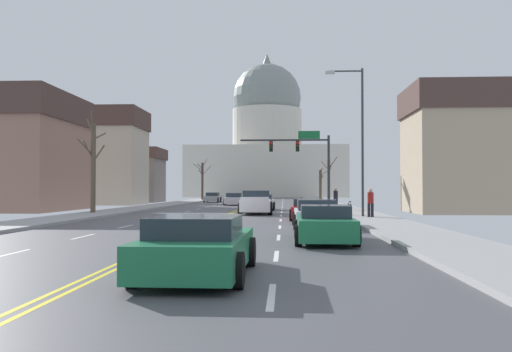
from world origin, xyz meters
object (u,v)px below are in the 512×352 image
Objects in this scene: sedan_near_05 at (198,247)px; sedan_oncoming_00 at (234,199)px; sedan_near_02 at (309,210)px; pedestrian_01 at (336,197)px; street_lamp_right at (358,129)px; bicycle_parked at (350,209)px; pedestrian_00 at (371,201)px; signal_gantry at (303,153)px; sedan_oncoming_01 at (212,198)px; sedan_near_04 at (325,225)px; sedan_near_03 at (316,214)px; pickup_truck_near_01 at (256,203)px; sedan_near_00 at (263,203)px.

sedan_near_05 is 1.02× the size of sedan_oncoming_00.
pedestrian_01 is at bearing 77.96° from sedan_near_02.
street_lamp_right reaches higher than bicycle_parked.
sedan_near_05 is 46.00m from sedan_oncoming_00.
pedestrian_00 is (10.07, -25.96, 0.43)m from sedan_oncoming_00.
signal_gantry reaches higher than pedestrian_01.
pedestrian_01 is (13.09, -25.60, 0.47)m from sedan_oncoming_01.
pedestrian_01 reaches higher than sedan_near_04.
street_lamp_right is (2.56, -16.48, 0.26)m from signal_gantry.
sedan_near_02 is 1.04× the size of sedan_near_05.
sedan_oncoming_01 reaches higher than sedan_near_05.
sedan_oncoming_01 is at bearing 97.33° from sedan_near_05.
sedan_near_03 reaches higher than sedan_near_05.
sedan_near_03 is at bearing -78.28° from sedan_oncoming_00.
pickup_truck_near_01 reaches higher than sedan_oncoming_00.
signal_gantry is 1.70× the size of sedan_near_03.
pickup_truck_near_01 is (-3.61, -10.89, -4.16)m from signal_gantry.
street_lamp_right is 1.92× the size of sedan_near_00.
sedan_oncoming_01 is (-13.33, 36.76, -4.56)m from street_lamp_right.
sedan_near_02 is 39.42m from sedan_oncoming_01.
sedan_near_02 is at bearing -91.04° from signal_gantry.
pedestrian_00 is at bearing -43.81° from pickup_truck_near_01.
sedan_near_04 is 2.85× the size of pedestrian_01.
sedan_near_00 is 14.69m from pedestrian_00.
sedan_near_04 is 25.11m from pedestrian_01.
pickup_truck_near_01 reaches higher than sedan_near_05.
signal_gantry is at bearing 100.23° from pedestrian_00.
pedestrian_01 is (2.70, 24.96, 0.48)m from sedan_near_04.
sedan_near_00 is at bearing 116.52° from pedestrian_00.
signal_gantry is 1.83× the size of sedan_oncoming_01.
bicycle_parked is at bearing -68.72° from sedan_oncoming_00.
sedan_near_02 is at bearing -75.89° from sedan_oncoming_00.
pedestrian_00 is at bearing -56.80° from street_lamp_right.
sedan_oncoming_01 is at bearing 108.14° from sedan_oncoming_00.
pedestrian_01 is at bearing -66.39° from signal_gantry.
signal_gantry reaches higher than sedan_near_05.
signal_gantry is 1.70× the size of sedan_near_04.
pedestrian_00 reaches higher than sedan_near_05.
sedan_near_00 is at bearing 90.10° from sedan_near_05.
sedan_oncoming_01 is at bearing 109.93° from street_lamp_right.
signal_gantry is 11.86m from sedan_oncoming_00.
sedan_near_00 reaches higher than sedan_oncoming_01.
bicycle_parked is (-0.88, 2.36, -0.53)m from pedestrian_00.
street_lamp_right reaches higher than signal_gantry.
street_lamp_right is 1.56× the size of pickup_truck_near_01.
sedan_near_03 reaches higher than sedan_near_02.
bicycle_parked is (9.19, -23.60, -0.10)m from sedan_oncoming_00.
sedan_near_03 is at bearing -75.24° from pickup_truck_near_01.
sedan_near_03 reaches higher than sedan_near_04.
sedan_near_05 is at bearing -82.67° from sedan_oncoming_01.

